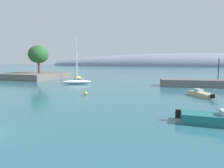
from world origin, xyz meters
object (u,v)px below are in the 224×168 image
at_px(motorboat_sand_foreground, 201,94).
at_px(mooring_buoy_yellow, 86,93).
at_px(sailboat_white_near_shore, 77,81).
at_px(motorboat_teal_alongside_breakwater, 218,119).
at_px(sailboat_yellow_mid_mooring, 78,77).
at_px(harbor_lamp_post, 219,66).
at_px(tree_clump_shore, 38,54).

distance_m(motorboat_sand_foreground, mooring_buoy_yellow, 16.54).
bearing_deg(sailboat_white_near_shore, motorboat_teal_alongside_breakwater, 111.18).
relative_size(sailboat_white_near_shore, sailboat_yellow_mid_mooring, 1.33).
height_order(motorboat_teal_alongside_breakwater, mooring_buoy_yellow, motorboat_teal_alongside_breakwater).
xyz_separation_m(sailboat_white_near_shore, motorboat_sand_foreground, (24.67, -7.99, -0.19)).
height_order(mooring_buoy_yellow, harbor_lamp_post, harbor_lamp_post).
bearing_deg(sailboat_white_near_shore, tree_clump_shore, -54.07).
height_order(tree_clump_shore, harbor_lamp_post, tree_clump_shore).
relative_size(motorboat_sand_foreground, motorboat_teal_alongside_breakwater, 0.75).
height_order(sailboat_yellow_mid_mooring, motorboat_sand_foreground, sailboat_yellow_mid_mooring).
distance_m(motorboat_teal_alongside_breakwater, mooring_buoy_yellow, 18.14).
bearing_deg(mooring_buoy_yellow, harbor_lamp_post, 41.79).
bearing_deg(harbor_lamp_post, sailboat_white_near_shore, -169.57).
relative_size(motorboat_sand_foreground, mooring_buoy_yellow, 8.24).
bearing_deg(motorboat_teal_alongside_breakwater, sailboat_yellow_mid_mooring, 132.58).
bearing_deg(sailboat_yellow_mid_mooring, motorboat_sand_foreground, -149.21).
distance_m(sailboat_yellow_mid_mooring, harbor_lamp_post, 35.84).
xyz_separation_m(tree_clump_shore, motorboat_sand_foreground, (41.85, -16.22, -6.61)).
relative_size(sailboat_yellow_mid_mooring, mooring_buoy_yellow, 14.37).
xyz_separation_m(tree_clump_shore, motorboat_teal_alongside_breakwater, (41.97, -29.28, -6.52)).
xyz_separation_m(motorboat_sand_foreground, harbor_lamp_post, (4.05, 13.28, 3.79)).
bearing_deg(harbor_lamp_post, tree_clump_shore, 176.34).
xyz_separation_m(sailboat_white_near_shore, mooring_buoy_yellow, (8.76, -12.55, -0.27)).
relative_size(sailboat_white_near_shore, motorboat_teal_alongside_breakwater, 1.75).
distance_m(sailboat_yellow_mid_mooring, motorboat_teal_alongside_breakwater, 45.15).
xyz_separation_m(tree_clump_shore, harbor_lamp_post, (45.90, -2.94, -2.83)).
distance_m(motorboat_teal_alongside_breakwater, harbor_lamp_post, 26.88).
bearing_deg(mooring_buoy_yellow, motorboat_sand_foreground, 15.97).
bearing_deg(sailboat_yellow_mid_mooring, sailboat_white_near_shore, -178.20).
relative_size(motorboat_teal_alongside_breakwater, mooring_buoy_yellow, 10.95).
bearing_deg(harbor_lamp_post, motorboat_teal_alongside_breakwater, -98.48).
distance_m(mooring_buoy_yellow, harbor_lamp_post, 27.04).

